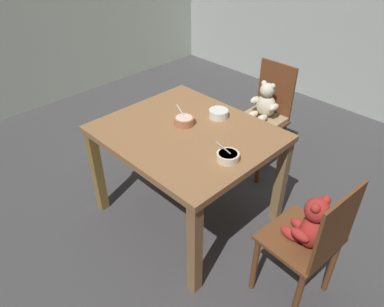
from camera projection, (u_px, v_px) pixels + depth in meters
ground_plane at (188, 214)px, 2.86m from camera, size 5.20×5.20×0.04m
dining_table at (187, 143)px, 2.47m from camera, size 1.13×0.97×0.75m
teddy_chair_near_right at (311, 233)px, 1.95m from camera, size 0.39×0.43×0.89m
teddy_chair_far_center at (263, 113)px, 3.06m from camera, size 0.37×0.40×0.94m
porridge_bowl_white_far_center at (219, 113)px, 2.55m from camera, size 0.14×0.14×0.06m
porridge_bowl_terracotta_center at (184, 121)px, 2.47m from camera, size 0.15×0.14×0.12m
porridge_bowl_cream_near_right at (228, 157)px, 2.13m from camera, size 0.14×0.14×0.12m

